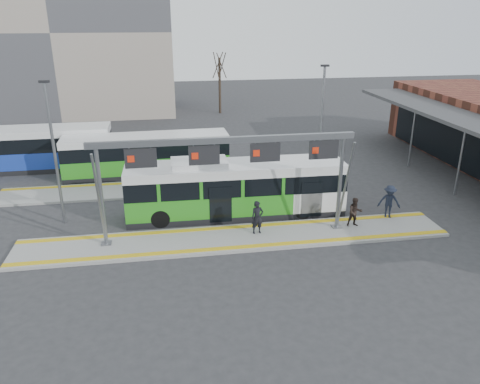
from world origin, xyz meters
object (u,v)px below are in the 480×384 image
object	(u,v)px
gantry	(228,158)
passenger_c	(389,201)
hero_bus	(235,189)
passenger_a	(257,217)
passenger_b	(355,212)

from	to	relation	value
gantry	passenger_c	world-z (taller)	gantry
gantry	hero_bus	xyz separation A→B (m)	(0.80, 2.96, -2.76)
passenger_a	passenger_b	world-z (taller)	passenger_a
hero_bus	passenger_b	size ratio (longest dim) A/B	7.65
hero_bus	passenger_c	bearing A→B (deg)	-13.35
passenger_b	gantry	bearing A→B (deg)	-177.19
passenger_b	passenger_c	bearing A→B (deg)	21.73
hero_bus	passenger_b	distance (m)	6.72
hero_bus	passenger_a	xyz separation A→B (m)	(0.70, -2.92, -0.51)
passenger_c	gantry	bearing A→B (deg)	-153.83
hero_bus	passenger_b	world-z (taller)	hero_bus
passenger_c	passenger_b	bearing A→B (deg)	-139.90
passenger_b	passenger_c	size ratio (longest dim) A/B	0.85
gantry	hero_bus	size ratio (longest dim) A/B	1.06
passenger_a	passenger_b	xyz separation A→B (m)	(5.32, -0.01, -0.08)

